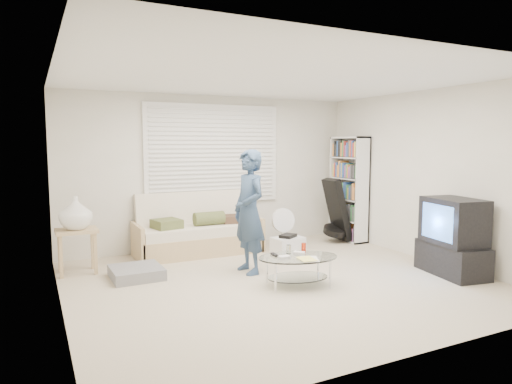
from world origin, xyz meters
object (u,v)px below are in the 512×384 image
coffee_table (298,262)px  futon_sofa (198,233)px  bookshelf (348,189)px  tv_unit (453,238)px

coffee_table → futon_sofa: bearing=104.1°
bookshelf → coffee_table: (-2.20, -1.87, -0.63)m
bookshelf → tv_unit: size_ratio=1.82×
futon_sofa → coffee_table: bearing=-75.9°
coffee_table → tv_unit: bearing=-13.4°
bookshelf → coffee_table: 2.96m
futon_sofa → bookshelf: bookshelf is taller
bookshelf → futon_sofa: bearing=174.8°
tv_unit → coffee_table: 2.14m
futon_sofa → coffee_table: (0.53, -2.12, -0.02)m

